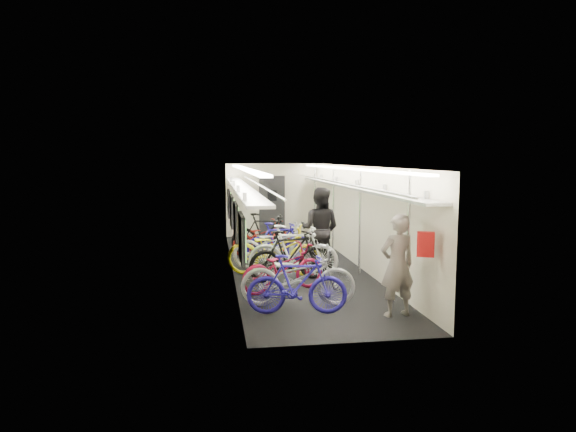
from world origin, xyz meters
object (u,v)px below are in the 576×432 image
object	(u,v)px
bicycle_0	(298,276)
bicycle_1	(297,284)
passenger_near	(397,265)
passenger_mid	(320,229)
backpack	(426,244)

from	to	relation	value
bicycle_0	bicycle_1	bearing A→B (deg)	175.78
bicycle_0	passenger_near	distance (m)	1.74
passenger_mid	backpack	size ratio (longest dim) A/B	5.06
bicycle_0	passenger_near	world-z (taller)	passenger_near
bicycle_0	backpack	bearing A→B (deg)	-120.30
passenger_near	passenger_mid	bearing A→B (deg)	-91.95
backpack	bicycle_1	bearing A→B (deg)	177.72
bicycle_1	backpack	xyz separation A→B (m)	(1.85, -0.86, 0.78)
passenger_mid	bicycle_1	bearing A→B (deg)	99.25
bicycle_1	passenger_near	bearing A→B (deg)	-93.92
bicycle_0	passenger_mid	bearing A→B (deg)	-11.93
bicycle_0	backpack	size ratio (longest dim) A/B	5.28
passenger_near	backpack	size ratio (longest dim) A/B	4.46
passenger_near	bicycle_1	bearing A→B (deg)	-22.04
backpack	passenger_near	bearing A→B (deg)	136.43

